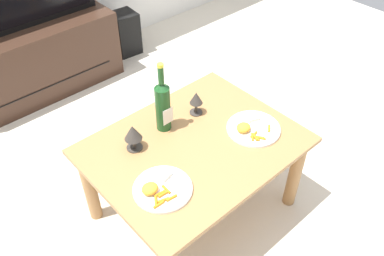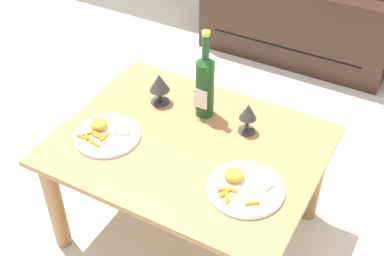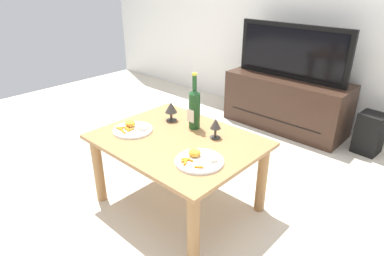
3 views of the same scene
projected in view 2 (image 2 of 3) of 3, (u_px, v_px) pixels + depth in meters
ground_plane at (189, 228)px, 2.33m from camera, size 6.40×6.40×0.00m
dining_table at (189, 160)px, 2.06m from camera, size 1.03×0.80×0.52m
tv_stand at (299, 17)px, 3.33m from camera, size 1.23×0.47×0.53m
wine_bottle at (205, 83)px, 2.05m from camera, size 0.08×0.08×0.39m
goblet_left at (159, 84)px, 2.14m from camera, size 0.09×0.09×0.14m
goblet_right at (248, 113)px, 2.00m from camera, size 0.07×0.07×0.14m
dinner_plate_left at (106, 134)px, 2.02m from camera, size 0.27×0.27×0.05m
dinner_plate_right at (244, 187)px, 1.80m from camera, size 0.28×0.28×0.05m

